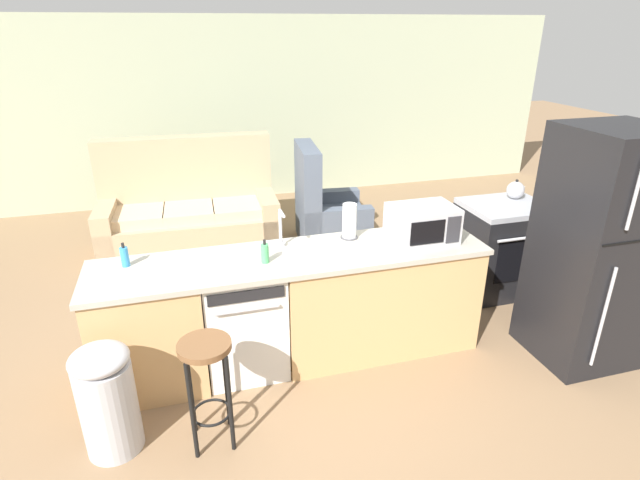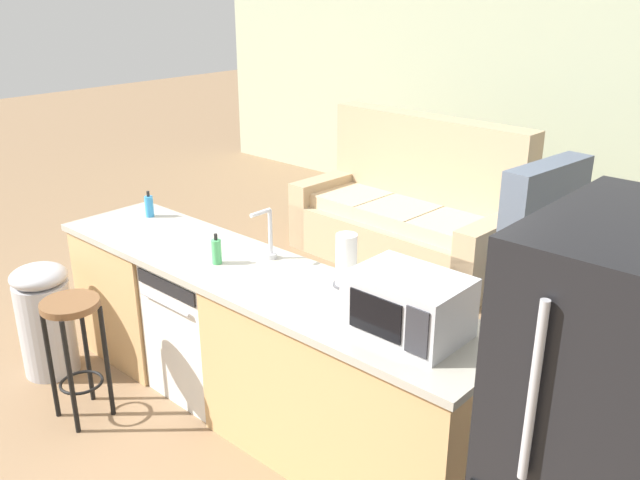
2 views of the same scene
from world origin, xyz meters
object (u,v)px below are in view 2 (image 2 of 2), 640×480
at_px(trash_bin, 45,318).
at_px(paper_towel_roll, 346,261).
at_px(dish_soap_bottle, 149,206).
at_px(bar_stool, 74,334).
at_px(couch, 411,217).
at_px(soap_bottle, 217,251).
at_px(dishwasher, 211,325).
at_px(armchair, 561,284).
at_px(microwave, 408,305).

bearing_deg(trash_bin, paper_towel_roll, 23.72).
bearing_deg(paper_towel_roll, dish_soap_bottle, -178.36).
relative_size(bar_stool, couch, 0.36).
xyz_separation_m(soap_bottle, trash_bin, (-1.09, -0.53, -0.59)).
xyz_separation_m(soap_bottle, dish_soap_bottle, (-0.95, 0.21, 0.00)).
height_order(dishwasher, couch, couch).
bearing_deg(armchair, paper_towel_roll, -100.86).
distance_m(paper_towel_roll, trash_bin, 2.08).
bearing_deg(paper_towel_roll, bar_stool, -143.13).
height_order(microwave, couch, couch).
bearing_deg(soap_bottle, couch, 100.18).
relative_size(microwave, paper_towel_roll, 1.77).
height_order(bar_stool, trash_bin, same).
bearing_deg(dish_soap_bottle, soap_bottle, -12.63).
distance_m(paper_towel_roll, dish_soap_bottle, 1.67).
bearing_deg(dishwasher, paper_towel_roll, 12.49).
bearing_deg(armchair, trash_bin, -128.50).
xyz_separation_m(soap_bottle, couch, (-0.46, 2.58, -0.58)).
xyz_separation_m(paper_towel_roll, soap_bottle, (-0.72, -0.26, -0.07)).
relative_size(trash_bin, couch, 0.36).
bearing_deg(dishwasher, bar_stool, -113.81).
height_order(paper_towel_roll, armchair, armchair).
distance_m(soap_bottle, dish_soap_bottle, 0.97).
bearing_deg(dish_soap_bottle, microwave, -3.96).
bearing_deg(microwave, paper_towel_roll, 159.20).
relative_size(paper_towel_roll, couch, 0.14).
xyz_separation_m(dish_soap_bottle, armchair, (2.05, 2.00, -0.62)).
bearing_deg(armchair, dishwasher, -120.61).
height_order(microwave, paper_towel_roll, paper_towel_roll).
xyz_separation_m(trash_bin, armchair, (2.18, 2.74, -0.03)).
bearing_deg(couch, trash_bin, -101.33).
relative_size(soap_bottle, trash_bin, 0.24).
distance_m(microwave, paper_towel_roll, 0.56).
xyz_separation_m(dishwasher, trash_bin, (-0.91, -0.60, -0.04)).
relative_size(soap_bottle, bar_stool, 0.24).
distance_m(bar_stool, trash_bin, 0.63).
relative_size(dishwasher, paper_towel_roll, 2.98).
relative_size(trash_bin, armchair, 0.62).
distance_m(dishwasher, couch, 2.54).
xyz_separation_m(dishwasher, armchair, (1.27, 2.15, -0.07)).
distance_m(dishwasher, bar_stool, 0.78).
xyz_separation_m(paper_towel_roll, couch, (-1.18, 2.32, -0.64)).
bearing_deg(soap_bottle, bar_stool, -127.09).
height_order(trash_bin, armchair, armchair).
height_order(microwave, armchair, armchair).
bearing_deg(soap_bottle, microwave, 2.79).
bearing_deg(couch, microwave, -55.84).
distance_m(soap_bottle, couch, 2.69).
bearing_deg(armchair, bar_stool, -119.00).
height_order(soap_bottle, dish_soap_bottle, same).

